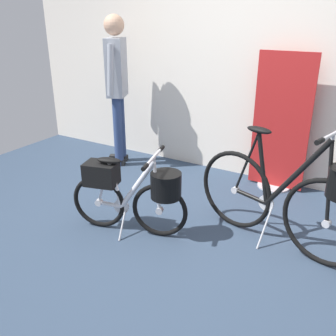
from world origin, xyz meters
TOP-DOWN VIEW (x-y plane):
  - ground_plane at (0.00, 0.00)m, footprint 6.14×6.14m
  - back_wall at (0.00, 1.79)m, footprint 6.14×0.10m
  - floor_banner_stand at (0.49, 1.57)m, footprint 0.60×0.36m
  - folding_bike_foreground at (-0.32, 0.00)m, footprint 1.04×0.52m
  - display_bike_left at (0.91, 0.44)m, footprint 1.51×0.54m
  - visitor_near_wall at (-1.45, 1.28)m, footprint 0.36×0.49m

SIDE VIEW (x-z plane):
  - ground_plane at x=0.00m, z-range 0.00..0.00m
  - folding_bike_foreground at x=-0.32m, z-range 0.03..0.79m
  - display_bike_left at x=0.91m, z-range -0.06..1.01m
  - floor_banner_stand at x=0.49m, z-range -0.09..1.39m
  - visitor_near_wall at x=-1.45m, z-range 0.15..1.97m
  - back_wall at x=0.00m, z-range 0.00..2.73m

